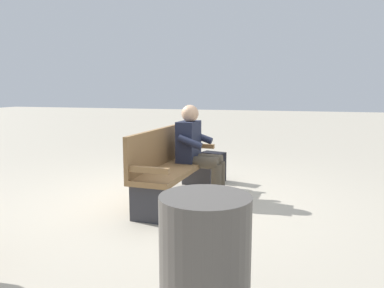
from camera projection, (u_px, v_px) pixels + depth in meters
ground_plane at (177, 201)px, 4.65m from camera, size 40.00×40.00×0.00m
bench_near at (172, 164)px, 4.60m from camera, size 1.82×0.55×0.90m
person_seated at (197, 148)px, 4.78m from camera, size 0.58×0.58×1.18m
backpack at (213, 167)px, 5.63m from camera, size 0.32×0.39×0.44m
trash_bin at (205, 279)px, 1.88m from camera, size 0.46×0.46×0.86m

